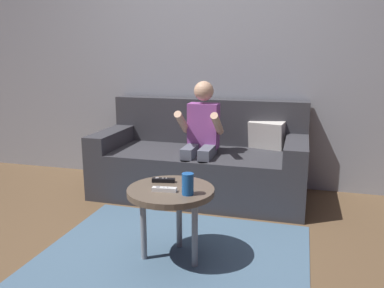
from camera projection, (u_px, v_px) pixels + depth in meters
ground_plane at (144, 263)px, 2.35m from camera, size 10.27×10.27×0.00m
wall_back at (210, 50)px, 3.63m from camera, size 5.13×0.05×2.50m
couch at (202, 162)px, 3.47m from camera, size 1.79×0.80×0.81m
person_seated_on_couch at (201, 136)px, 3.22m from camera, size 0.35×0.43×1.00m
coffee_table at (171, 197)px, 2.31m from camera, size 0.51×0.51×0.45m
area_rug at (172, 258)px, 2.40m from camera, size 1.61×1.37×0.01m
game_remote_white_near_edge at (164, 189)px, 2.24m from camera, size 0.14×0.05×0.03m
game_remote_black_center at (163, 180)px, 2.41m from camera, size 0.14×0.06×0.03m
soda_can at (188, 184)px, 2.18m from camera, size 0.07×0.07×0.12m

